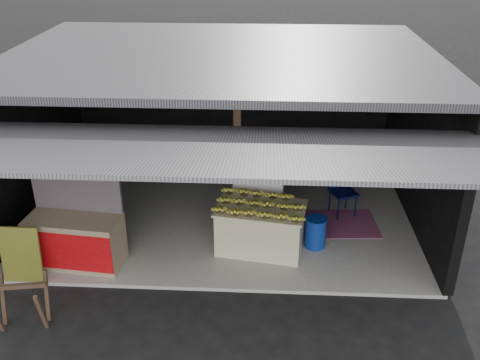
# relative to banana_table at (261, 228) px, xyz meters

# --- Properties ---
(ground) EXTENTS (80.00, 80.00, 0.00)m
(ground) POSITION_rel_banana_table_xyz_m (-0.73, -1.12, -0.45)
(ground) COLOR black
(ground) RESTS_ON ground
(concrete_slab) EXTENTS (7.00, 5.00, 0.06)m
(concrete_slab) POSITION_rel_banana_table_xyz_m (-0.73, 1.38, -0.42)
(concrete_slab) COLOR gray
(concrete_slab) RESTS_ON ground
(shophouse) EXTENTS (7.40, 7.29, 3.02)m
(shophouse) POSITION_rel_banana_table_xyz_m (-0.73, 1.70, 1.65)
(shophouse) COLOR black
(shophouse) RESTS_ON ground
(banana_table) EXTENTS (1.55, 1.10, 0.78)m
(banana_table) POSITION_rel_banana_table_xyz_m (0.00, 0.00, 0.00)
(banana_table) COLOR beige
(banana_table) RESTS_ON concrete_slab
(banana_pile) EXTENTS (1.42, 0.99, 0.15)m
(banana_pile) POSITION_rel_banana_table_xyz_m (0.00, 0.00, 0.47)
(banana_pile) COLOR gold
(banana_pile) RESTS_ON banana_table
(white_crate) EXTENTS (0.90, 0.65, 0.95)m
(white_crate) POSITION_rel_banana_table_xyz_m (-0.05, 0.86, 0.08)
(white_crate) COLOR white
(white_crate) RESTS_ON concrete_slab
(neighbor_stall) EXTENTS (1.51, 0.80, 1.49)m
(neighbor_stall) POSITION_rel_banana_table_xyz_m (-2.90, -0.55, 0.06)
(neighbor_stall) COLOR #998466
(neighbor_stall) RESTS_ON concrete_slab
(green_signboard) EXTENTS (0.60, 0.13, 0.91)m
(green_signboard) POSITION_rel_banana_table_xyz_m (-3.57, -1.05, 0.06)
(green_signboard) COLOR black
(green_signboard) RESTS_ON concrete_slab
(sawhorse) EXTENTS (0.73, 0.72, 0.71)m
(sawhorse) POSITION_rel_banana_table_xyz_m (-3.17, -2.01, -0.01)
(sawhorse) COLOR #452F22
(sawhorse) RESTS_ON ground
(water_barrel) EXTENTS (0.35, 0.35, 0.51)m
(water_barrel) POSITION_rel_banana_table_xyz_m (0.91, 0.11, -0.14)
(water_barrel) COLOR navy
(water_barrel) RESTS_ON concrete_slab
(plastic_chair) EXTENTS (0.55, 0.55, 0.91)m
(plastic_chair) POSITION_rel_banana_table_xyz_m (1.46, 1.31, 0.14)
(plastic_chair) COLOR #090C35
(plastic_chair) RESTS_ON concrete_slab
(magenta_rug) EXTENTS (1.56, 1.10, 0.01)m
(magenta_rug) POSITION_rel_banana_table_xyz_m (1.33, 0.85, -0.39)
(magenta_rug) COLOR #801C5B
(magenta_rug) RESTS_ON concrete_slab
(picture_frames) EXTENTS (1.62, 0.04, 0.46)m
(picture_frames) POSITION_rel_banana_table_xyz_m (-0.89, 3.78, 1.48)
(picture_frames) COLOR black
(picture_frames) RESTS_ON shophouse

